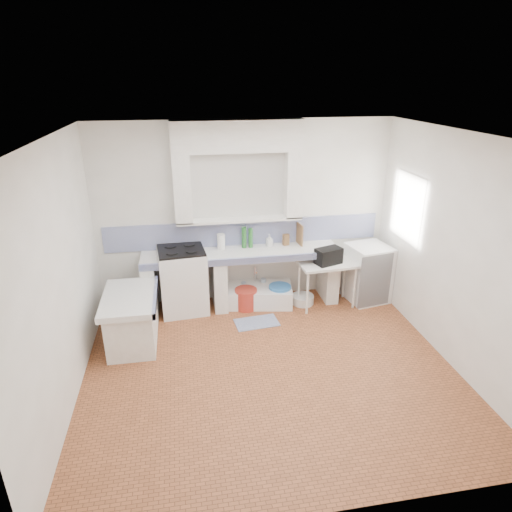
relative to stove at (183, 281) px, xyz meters
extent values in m
plane|color=#9A542F|center=(1.00, -1.70, -0.49)|extent=(4.50, 4.50, 0.00)
plane|color=white|center=(1.00, -1.70, 2.31)|extent=(4.50, 4.50, 0.00)
plane|color=white|center=(1.00, 0.30, 0.91)|extent=(4.50, 0.00, 4.50)
plane|color=white|center=(1.00, -3.70, 0.91)|extent=(4.50, 0.00, 4.50)
plane|color=white|center=(-1.25, -1.70, 0.91)|extent=(0.00, 4.50, 4.50)
plane|color=white|center=(3.25, -1.70, 0.91)|extent=(0.00, 4.50, 4.50)
cube|color=white|center=(0.90, 0.18, 2.09)|extent=(1.90, 0.25, 0.45)
cube|color=#341E10|center=(3.43, -0.50, 1.11)|extent=(0.35, 0.86, 1.06)
cube|color=white|center=(3.28, -0.50, 1.49)|extent=(0.01, 0.84, 0.24)
cube|color=white|center=(0.90, 0.00, 0.37)|extent=(3.00, 0.60, 0.08)
cube|color=navy|center=(0.90, -0.28, 0.37)|extent=(3.00, 0.04, 0.10)
cube|color=white|center=(-0.50, 0.00, -0.08)|extent=(0.20, 0.55, 0.82)
cube|color=white|center=(0.55, 0.00, -0.08)|extent=(0.20, 0.55, 0.82)
cube|color=white|center=(2.30, 0.00, -0.08)|extent=(0.20, 0.55, 0.82)
cube|color=white|center=(-0.70, -0.80, 0.17)|extent=(0.70, 1.10, 0.08)
cube|color=white|center=(-0.70, -0.80, -0.18)|extent=(0.60, 1.00, 0.62)
cube|color=navy|center=(-0.37, -0.80, 0.17)|extent=(0.04, 1.10, 0.10)
cube|color=navy|center=(1.00, 0.29, 0.61)|extent=(4.27, 0.03, 0.40)
cube|color=white|center=(0.00, 0.00, 0.00)|extent=(0.74, 0.72, 0.97)
cube|color=white|center=(1.15, 0.00, -0.36)|extent=(1.16, 0.75, 0.26)
cube|color=white|center=(2.19, -0.25, -0.13)|extent=(0.90, 0.54, 0.04)
cube|color=white|center=(2.90, -0.16, -0.03)|extent=(0.69, 0.69, 0.91)
cylinder|color=red|center=(0.94, -0.13, -0.33)|extent=(0.39, 0.39, 0.32)
cylinder|color=orange|center=(1.19, -0.11, -0.37)|extent=(0.30, 0.30, 0.23)
cylinder|color=#3175BF|center=(1.48, -0.11, -0.32)|extent=(0.44, 0.44, 0.33)
cylinder|color=white|center=(1.86, -0.13, -0.42)|extent=(0.45, 0.45, 0.14)
cylinder|color=silver|center=(0.95, 0.15, -0.33)|extent=(0.09, 0.09, 0.31)
cylinder|color=silver|center=(1.27, 0.15, -0.32)|extent=(0.11, 0.11, 0.34)
cube|color=black|center=(2.19, -0.27, 0.36)|extent=(0.44, 0.33, 0.24)
cylinder|color=#246627|center=(0.97, 0.15, 0.58)|extent=(0.07, 0.07, 0.33)
cylinder|color=#246627|center=(1.07, 0.15, 0.57)|extent=(0.09, 0.09, 0.31)
cube|color=brown|center=(1.63, 0.15, 0.50)|extent=(0.11, 0.09, 0.18)
cube|color=brown|center=(1.85, 0.15, 0.58)|extent=(0.05, 0.24, 0.33)
cylinder|color=white|center=(0.61, 0.15, 0.53)|extent=(0.13, 0.13, 0.24)
imported|color=white|center=(1.36, 0.15, 0.51)|extent=(0.10, 0.10, 0.19)
cube|color=navy|center=(1.03, -0.61, -0.48)|extent=(0.66, 0.42, 0.01)
camera|label=1|loc=(0.06, -6.12, 2.87)|focal=30.83mm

